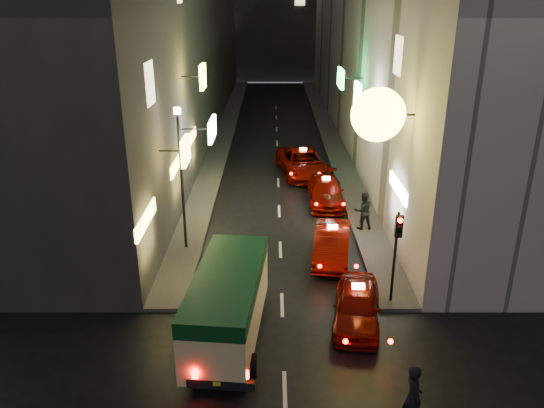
{
  "coord_description": "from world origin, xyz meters",
  "views": [
    {
      "loc": [
        -0.36,
        -8.22,
        10.67
      ],
      "look_at": [
        -0.37,
        13.0,
        2.2
      ],
      "focal_mm": 35.0,
      "sensor_mm": 36.0,
      "label": 1
    }
  ],
  "objects_px": {
    "lamp_post": "(181,170)",
    "pedestrian_crossing": "(414,393)",
    "taxi_near": "(357,303)",
    "traffic_light": "(397,239)",
    "minibus": "(228,298)"
  },
  "relations": [
    {
      "from": "minibus",
      "to": "traffic_light",
      "type": "distance_m",
      "value": 6.24
    },
    {
      "from": "minibus",
      "to": "pedestrian_crossing",
      "type": "bearing_deg",
      "value": -36.51
    },
    {
      "from": "taxi_near",
      "to": "traffic_light",
      "type": "bearing_deg",
      "value": 35.99
    },
    {
      "from": "taxi_near",
      "to": "traffic_light",
      "type": "relative_size",
      "value": 1.47
    },
    {
      "from": "pedestrian_crossing",
      "to": "lamp_post",
      "type": "distance_m",
      "value": 13.02
    },
    {
      "from": "taxi_near",
      "to": "lamp_post",
      "type": "relative_size",
      "value": 0.83
    },
    {
      "from": "taxi_near",
      "to": "lamp_post",
      "type": "xyz_separation_m",
      "value": [
        -6.76,
        5.57,
        2.95
      ]
    },
    {
      "from": "taxi_near",
      "to": "pedestrian_crossing",
      "type": "bearing_deg",
      "value": -81.1
    },
    {
      "from": "lamp_post",
      "to": "pedestrian_crossing",
      "type": "bearing_deg",
      "value": -53.96
    },
    {
      "from": "taxi_near",
      "to": "pedestrian_crossing",
      "type": "height_order",
      "value": "pedestrian_crossing"
    },
    {
      "from": "taxi_near",
      "to": "minibus",
      "type": "bearing_deg",
      "value": -167.56
    },
    {
      "from": "taxi_near",
      "to": "traffic_light",
      "type": "distance_m",
      "value": 2.61
    },
    {
      "from": "minibus",
      "to": "traffic_light",
      "type": "xyz_separation_m",
      "value": [
        5.8,
        2.01,
        1.14
      ]
    },
    {
      "from": "minibus",
      "to": "lamp_post",
      "type": "bearing_deg",
      "value": 110.2
    },
    {
      "from": "taxi_near",
      "to": "traffic_light",
      "type": "height_order",
      "value": "traffic_light"
    }
  ]
}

